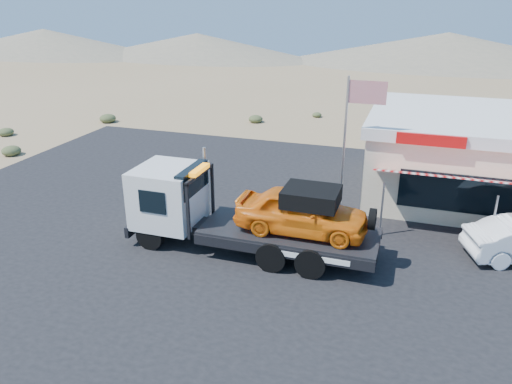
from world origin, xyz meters
TOP-DOWN VIEW (x-y plane):
  - ground at (0.00, 0.00)m, footprint 120.00×120.00m
  - asphalt_lot at (2.00, 3.00)m, footprint 32.00×24.00m
  - tow_truck at (1.83, 0.50)m, footprint 9.10×2.70m
  - jerky_store at (10.50, 8.97)m, footprint 10.40×9.97m
  - flagpole at (4.93, 4.50)m, footprint 1.55×0.10m
  - desert_scrub at (-14.85, 6.83)m, footprint 24.05×34.04m
  - distant_hills at (-9.77, 55.14)m, footprint 126.00×48.00m

SIDE VIEW (x-z plane):
  - ground at x=0.00m, z-range 0.00..0.00m
  - asphalt_lot at x=2.00m, z-range 0.00..0.02m
  - desert_scrub at x=-14.85m, z-range -0.03..0.62m
  - tow_truck at x=1.83m, z-range 0.12..3.16m
  - distant_hills at x=-9.77m, z-range -0.21..3.99m
  - jerky_store at x=10.50m, z-range 0.04..3.94m
  - flagpole at x=4.93m, z-range 0.76..6.76m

